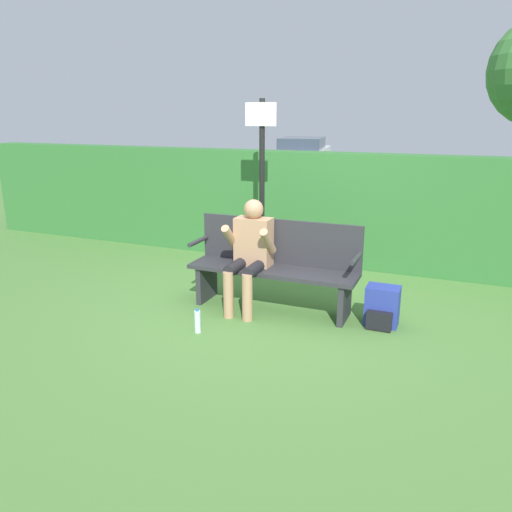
# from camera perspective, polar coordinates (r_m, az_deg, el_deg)

# --- Properties ---
(ground_plane) EXTENTS (40.00, 40.00, 0.00)m
(ground_plane) POSITION_cam_1_polar(r_m,az_deg,el_deg) (5.59, 1.82, -6.08)
(ground_plane) COLOR #4C7A38
(hedge_back) EXTENTS (12.00, 0.41, 1.58)m
(hedge_back) POSITION_cam_1_polar(r_m,az_deg,el_deg) (7.22, 7.56, 5.41)
(hedge_back) COLOR #337033
(hedge_back) RESTS_ON ground
(park_bench) EXTENTS (1.86, 0.47, 0.98)m
(park_bench) POSITION_cam_1_polar(r_m,az_deg,el_deg) (5.49, 2.14, -0.98)
(park_bench) COLOR #2D2D33
(park_bench) RESTS_ON ground
(person_seated) EXTENTS (0.53, 0.60, 1.21)m
(person_seated) POSITION_cam_1_polar(r_m,az_deg,el_deg) (5.41, -0.70, 0.74)
(person_seated) COLOR tan
(person_seated) RESTS_ON ground
(backpack) EXTENTS (0.33, 0.32, 0.41)m
(backpack) POSITION_cam_1_polar(r_m,az_deg,el_deg) (5.28, 14.19, -5.70)
(backpack) COLOR #283893
(backpack) RESTS_ON ground
(water_bottle) EXTENTS (0.06, 0.06, 0.25)m
(water_bottle) POSITION_cam_1_polar(r_m,az_deg,el_deg) (5.01, -6.70, -7.43)
(water_bottle) COLOR silver
(water_bottle) RESTS_ON ground
(signpost) EXTENTS (0.40, 0.09, 2.28)m
(signpost) POSITION_cam_1_polar(r_m,az_deg,el_deg) (6.46, 0.65, 9.11)
(signpost) COLOR black
(signpost) RESTS_ON ground
(parked_car) EXTENTS (2.41, 4.71, 1.24)m
(parked_car) POSITION_cam_1_polar(r_m,az_deg,el_deg) (18.95, 5.26, 11.40)
(parked_car) COLOR silver
(parked_car) RESTS_ON ground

